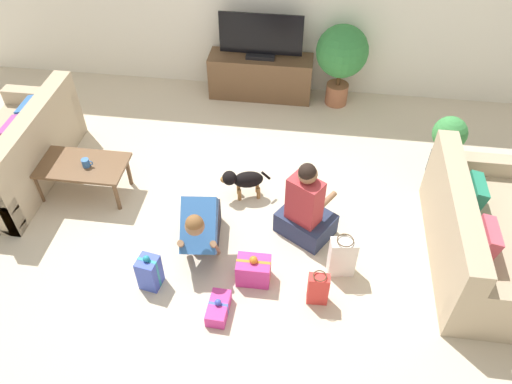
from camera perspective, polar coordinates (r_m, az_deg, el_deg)
name	(u,v)px	position (r m, az deg, el deg)	size (l,w,h in m)	color
ground_plane	(228,218)	(5.23, -3.23, -3.02)	(16.00, 16.00, 0.00)	beige
sofa_left	(18,154)	(6.11, -25.58, 3.90)	(0.87, 1.80, 0.84)	tan
sofa_right	(478,238)	(5.09, 24.03, -4.81)	(0.87, 1.80, 0.84)	tan
coffee_table	(80,167)	(5.58, -19.43, 2.67)	(0.98, 0.51, 0.41)	brown
tv_console	(261,76)	(6.87, 0.53, 13.06)	(1.36, 0.41, 0.58)	brown
tv	(261,39)	(6.60, 0.56, 17.13)	(1.07, 0.20, 0.59)	black
potted_plant_back_right	(342,55)	(6.58, 9.77, 15.19)	(0.66, 0.66, 1.09)	#A36042
potted_plant_corner_right	(447,142)	(5.85, 20.99, 5.38)	(0.37, 0.37, 0.74)	#4C4C51
person_kneeling	(201,226)	(4.74, -6.27, -3.86)	(0.40, 0.81, 0.77)	#23232D
person_sitting	(306,210)	(4.87, 5.70, -2.06)	(0.65, 0.62, 0.93)	#283351
dog	(243,180)	(5.30, -1.49, 1.40)	(0.52, 0.25, 0.36)	black
gift_box_a	(218,308)	(4.48, -4.31, -13.09)	(0.18, 0.33, 0.19)	#CC3389
gift_box_b	(150,272)	(4.66, -12.08, -8.94)	(0.21, 0.21, 0.40)	#3D51BC
gift_box_c	(253,270)	(4.63, -0.29, -8.93)	(0.31, 0.22, 0.32)	#CC3389
gift_bag_a	(342,257)	(4.68, 9.82, -7.31)	(0.26, 0.18, 0.46)	white
gift_bag_b	(318,289)	(4.49, 7.10, -10.91)	(0.19, 0.13, 0.37)	red
mug	(86,163)	(5.46, -18.86, 3.17)	(0.12, 0.08, 0.09)	#386BAD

